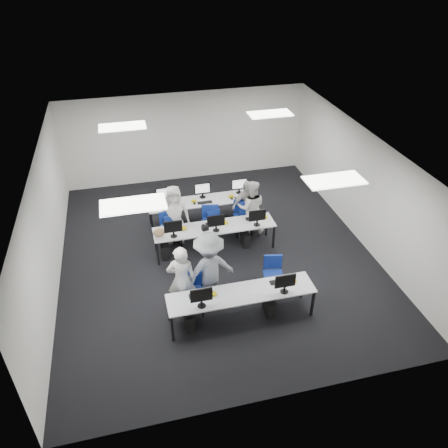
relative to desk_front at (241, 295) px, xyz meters
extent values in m
plane|color=black|center=(0.00, 2.40, -0.68)|extent=(9.00, 9.00, 0.00)
plane|color=white|center=(0.00, 2.40, 2.32)|extent=(9.00, 9.00, 0.00)
cube|color=silver|center=(0.00, 6.90, 0.82)|extent=(8.00, 0.02, 3.00)
cube|color=silver|center=(0.00, -2.10, 0.82)|extent=(8.00, 0.02, 3.00)
cube|color=silver|center=(-4.00, 2.40, 0.82)|extent=(0.02, 9.00, 3.00)
cube|color=silver|center=(4.00, 2.40, 0.82)|extent=(0.02, 9.00, 3.00)
cube|color=white|center=(-2.00, 0.40, 2.30)|extent=(1.20, 0.60, 0.02)
cube|color=white|center=(2.00, 0.40, 2.30)|extent=(1.20, 0.60, 0.02)
cube|color=white|center=(-2.00, 4.40, 2.30)|extent=(1.20, 0.60, 0.02)
cube|color=white|center=(2.00, 4.40, 2.30)|extent=(1.20, 0.60, 0.02)
cube|color=silver|center=(0.00, 0.00, 0.03)|extent=(3.20, 0.70, 0.03)
cube|color=black|center=(-1.55, -0.30, -0.33)|extent=(0.05, 0.05, 0.70)
cube|color=black|center=(-1.55, 0.30, -0.33)|extent=(0.05, 0.05, 0.70)
cube|color=black|center=(1.55, -0.30, -0.33)|extent=(0.05, 0.05, 0.70)
cube|color=black|center=(1.55, 0.30, -0.33)|extent=(0.05, 0.05, 0.70)
cube|color=silver|center=(0.00, 2.60, 0.03)|extent=(3.20, 0.70, 0.03)
cube|color=black|center=(-1.55, 2.30, -0.33)|extent=(0.05, 0.05, 0.70)
cube|color=black|center=(-1.55, 2.90, -0.33)|extent=(0.05, 0.05, 0.70)
cube|color=black|center=(1.55, 2.30, -0.33)|extent=(0.05, 0.05, 0.70)
cube|color=black|center=(1.55, 2.90, -0.33)|extent=(0.05, 0.05, 0.70)
cube|color=silver|center=(0.00, 4.00, 0.03)|extent=(3.20, 0.70, 0.03)
cube|color=black|center=(-1.55, 3.70, -0.33)|extent=(0.05, 0.05, 0.70)
cube|color=black|center=(-1.55, 4.30, -0.33)|extent=(0.05, 0.05, 0.70)
cube|color=black|center=(1.55, 3.70, -0.33)|extent=(0.05, 0.05, 0.70)
cube|color=black|center=(1.55, 4.30, -0.33)|extent=(0.05, 0.05, 0.70)
cube|color=#0C34A1|center=(-0.90, -0.18, 0.35)|extent=(0.46, 0.04, 0.32)
cube|color=black|center=(-0.90, 0.14, 0.06)|extent=(0.42, 0.14, 0.02)
ellipsoid|color=black|center=(-0.60, 0.14, 0.07)|extent=(0.07, 0.10, 0.04)
cube|color=black|center=(-1.15, 0.00, -0.47)|extent=(0.18, 0.40, 0.42)
cube|color=white|center=(0.90, -0.18, 0.35)|extent=(0.46, 0.04, 0.32)
cube|color=black|center=(0.90, 0.14, 0.06)|extent=(0.42, 0.14, 0.02)
ellipsoid|color=black|center=(1.20, 0.14, 0.07)|extent=(0.07, 0.10, 0.04)
cube|color=black|center=(0.65, 0.00, -0.47)|extent=(0.18, 0.40, 0.42)
cube|color=white|center=(-1.10, 2.42, 0.35)|extent=(0.46, 0.04, 0.32)
cube|color=black|center=(-1.10, 2.74, 0.06)|extent=(0.42, 0.14, 0.02)
ellipsoid|color=black|center=(-0.80, 2.74, 0.07)|extent=(0.07, 0.10, 0.04)
cube|color=black|center=(-1.35, 2.60, -0.47)|extent=(0.18, 0.40, 0.42)
cube|color=white|center=(0.00, 2.42, 0.35)|extent=(0.46, 0.04, 0.32)
cube|color=black|center=(0.00, 2.74, 0.06)|extent=(0.42, 0.14, 0.02)
ellipsoid|color=black|center=(0.30, 2.74, 0.07)|extent=(0.07, 0.10, 0.04)
cube|color=black|center=(-0.25, 2.60, -0.47)|extent=(0.18, 0.40, 0.42)
cube|color=white|center=(1.10, 2.42, 0.35)|extent=(0.46, 0.04, 0.32)
cube|color=black|center=(1.10, 2.74, 0.06)|extent=(0.42, 0.14, 0.02)
ellipsoid|color=black|center=(1.40, 2.74, 0.07)|extent=(0.07, 0.10, 0.04)
cube|color=black|center=(0.85, 2.60, -0.47)|extent=(0.18, 0.40, 0.42)
cube|color=white|center=(-1.10, 4.18, 0.35)|extent=(0.46, 0.04, 0.32)
cube|color=black|center=(-1.10, 3.86, 0.06)|extent=(0.42, 0.14, 0.02)
ellipsoid|color=black|center=(-1.40, 3.86, 0.07)|extent=(0.07, 0.10, 0.04)
cube|color=black|center=(-0.85, 4.00, -0.47)|extent=(0.18, 0.40, 0.42)
cube|color=white|center=(0.00, 4.18, 0.35)|extent=(0.46, 0.04, 0.32)
cube|color=black|center=(0.00, 3.86, 0.06)|extent=(0.42, 0.14, 0.02)
ellipsoid|color=black|center=(-0.30, 3.86, 0.07)|extent=(0.07, 0.10, 0.04)
cube|color=black|center=(0.25, 4.00, -0.47)|extent=(0.18, 0.40, 0.42)
cube|color=white|center=(1.10, 4.18, 0.35)|extent=(0.46, 0.04, 0.32)
cube|color=black|center=(1.10, 3.86, 0.06)|extent=(0.42, 0.14, 0.02)
ellipsoid|color=black|center=(0.80, 3.86, 0.07)|extent=(0.07, 0.10, 0.04)
cube|color=black|center=(1.35, 4.00, -0.47)|extent=(0.18, 0.40, 0.42)
cube|color=navy|center=(-0.98, 0.49, -0.20)|extent=(0.52, 0.50, 0.06)
cube|color=navy|center=(-0.94, 0.69, 0.07)|extent=(0.44, 0.12, 0.38)
cube|color=navy|center=(0.96, 0.66, -0.21)|extent=(0.52, 0.51, 0.06)
cube|color=navy|center=(1.00, 0.86, 0.05)|extent=(0.43, 0.13, 0.37)
cube|color=navy|center=(-1.11, 3.06, -0.18)|extent=(0.55, 0.53, 0.06)
cube|color=navy|center=(-1.15, 3.27, 0.10)|extent=(0.46, 0.13, 0.39)
cube|color=navy|center=(-0.01, 3.08, -0.18)|extent=(0.56, 0.54, 0.07)
cube|color=navy|center=(0.03, 3.29, 0.11)|extent=(0.46, 0.14, 0.39)
cube|color=navy|center=(0.95, 3.21, -0.19)|extent=(0.49, 0.47, 0.06)
cube|color=navy|center=(0.96, 3.42, 0.09)|extent=(0.45, 0.07, 0.39)
cube|color=navy|center=(-1.11, 3.37, -0.23)|extent=(0.50, 0.48, 0.06)
cube|color=navy|center=(-1.07, 3.18, 0.02)|extent=(0.41, 0.13, 0.35)
cube|color=navy|center=(0.08, 3.42, -0.25)|extent=(0.47, 0.45, 0.06)
cube|color=navy|center=(0.11, 3.23, -0.01)|extent=(0.39, 0.11, 0.33)
cube|color=navy|center=(1.13, 3.39, -0.18)|extent=(0.59, 0.57, 0.06)
cube|color=navy|center=(1.07, 3.18, 0.10)|extent=(0.45, 0.18, 0.39)
ellipsoid|color=tan|center=(-1.45, 2.51, 0.17)|extent=(0.34, 0.27, 0.25)
imported|color=beige|center=(-1.19, 0.56, 0.19)|extent=(0.71, 0.54, 1.74)
imported|color=beige|center=(1.17, 3.19, 0.12)|extent=(0.91, 0.79, 1.60)
imported|color=beige|center=(-0.95, 3.30, 0.15)|extent=(0.87, 0.63, 1.66)
imported|color=beige|center=(1.10, 3.47, 0.06)|extent=(0.93, 0.59, 1.48)
imported|color=slate|center=(-0.55, 0.70, 0.25)|extent=(1.30, 0.88, 1.86)
cube|color=black|center=(-0.58, 0.88, 1.24)|extent=(0.17, 0.20, 0.10)
camera|label=1|loc=(-2.01, -6.64, 6.43)|focal=35.00mm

